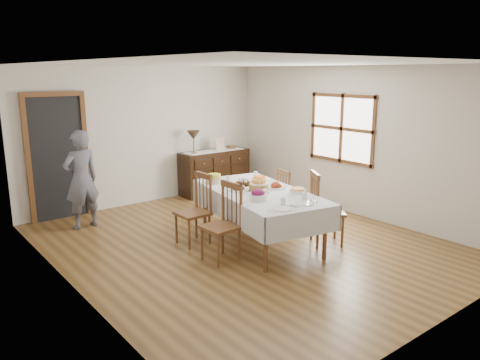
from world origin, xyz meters
TOP-DOWN VIEW (x-y plane):
  - ground at (0.00, 0.00)m, footprint 6.00×6.00m
  - room_shell at (-0.15, 0.42)m, footprint 5.02×6.02m
  - dining_table at (0.21, -0.10)m, footprint 1.58×2.48m
  - chair_left_near at (-0.60, -0.30)m, footprint 0.46×0.46m
  - chair_left_far at (-0.54, 0.47)m, footprint 0.44×0.44m
  - chair_right_near at (0.91, -0.72)m, footprint 0.62×0.62m
  - chair_right_far at (1.07, 0.14)m, footprint 0.47×0.47m
  - sideboard at (1.40, 2.72)m, footprint 1.50×0.54m
  - person at (-1.59, 2.20)m, footprint 0.58×0.41m
  - bread_basket at (0.21, -0.07)m, footprint 0.29×0.29m
  - egg_basket at (0.26, 0.34)m, footprint 0.24×0.24m
  - ham_platter_a at (-0.01, 0.12)m, footprint 0.30×0.30m
  - ham_platter_b at (0.53, -0.12)m, footprint 0.29×0.29m
  - beet_bowl at (-0.12, -0.46)m, footprint 0.25×0.25m
  - carrot_bowl at (0.58, 0.33)m, footprint 0.23×0.23m
  - pineapple_bowl at (-0.02, 0.72)m, footprint 0.21×0.21m
  - casserole_dish at (0.56, -0.52)m, footprint 0.24×0.24m
  - butter_dish at (0.12, -0.29)m, footprint 0.15×0.11m
  - setting_left at (-0.13, -0.93)m, footprint 0.44×0.31m
  - setting_right at (0.28, -0.93)m, footprint 0.44×0.31m
  - glass_far_a at (0.17, 0.62)m, footprint 0.06×0.06m
  - glass_far_b at (0.72, 0.59)m, footprint 0.07×0.07m
  - runner at (1.37, 2.68)m, footprint 1.30×0.35m
  - table_lamp at (0.87, 2.69)m, footprint 0.26×0.26m
  - picture_frame at (1.49, 2.65)m, footprint 0.22×0.08m
  - deco_bowl at (1.85, 2.72)m, footprint 0.20×0.20m

SIDE VIEW (x-z plane):
  - ground at x=0.00m, z-range 0.00..0.00m
  - sideboard at x=1.40m, z-range 0.00..0.90m
  - chair_right_far at x=1.07m, z-range 0.01..0.97m
  - chair_left_far at x=-0.54m, z-range 0.01..1.06m
  - chair_left_near at x=-0.60m, z-range 0.01..1.06m
  - chair_right_near at x=0.91m, z-range 0.01..1.09m
  - dining_table at x=0.21m, z-range 0.30..1.09m
  - setting_left at x=-0.13m, z-range 0.76..0.86m
  - setting_right at x=0.28m, z-range 0.76..0.86m
  - ham_platter_a at x=-0.01m, z-range 0.76..0.88m
  - ham_platter_b at x=0.53m, z-range 0.76..0.88m
  - casserole_dish at x=0.56m, z-range 0.79..0.86m
  - butter_dish at x=0.12m, z-range 0.79..0.86m
  - egg_basket at x=0.26m, z-range 0.78..0.88m
  - carrot_bowl at x=0.58m, z-range 0.79..0.88m
  - glass_far_a at x=0.17m, z-range 0.79..0.90m
  - glass_far_b at x=0.72m, z-range 0.79..0.90m
  - person at x=-1.59m, z-range 0.00..1.71m
  - beet_bowl at x=-0.12m, z-range 0.78..0.94m
  - pineapple_bowl at x=-0.02m, z-range 0.79..0.93m
  - bread_basket at x=0.21m, z-range 0.78..0.96m
  - runner at x=1.37m, z-range 0.90..0.91m
  - deco_bowl at x=1.85m, z-range 0.90..0.96m
  - picture_frame at x=1.49m, z-range 0.90..1.18m
  - table_lamp at x=0.87m, z-range 1.02..1.48m
  - room_shell at x=-0.15m, z-range 0.32..2.97m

